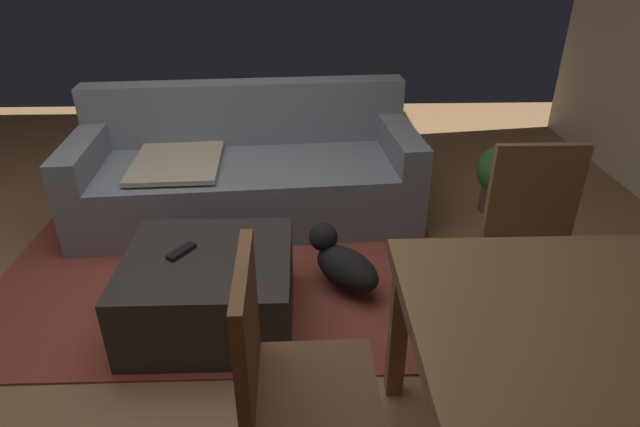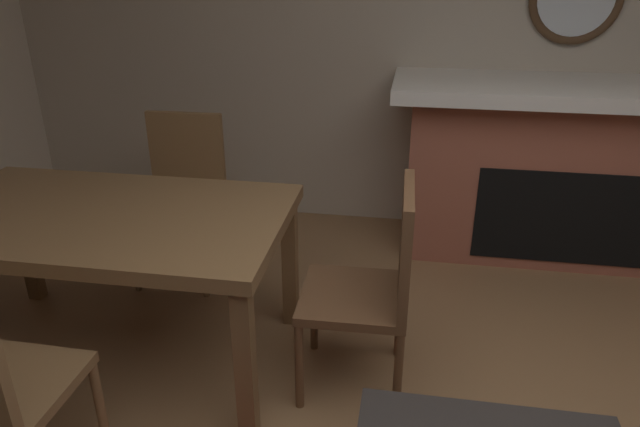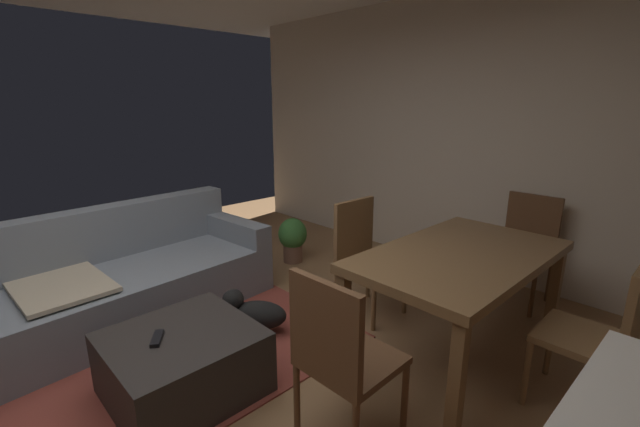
{
  "view_description": "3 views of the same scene",
  "coord_description": "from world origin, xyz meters",
  "views": [
    {
      "loc": [
        0.61,
        -2.22,
        1.77
      ],
      "look_at": [
        0.66,
        -0.68,
        0.96
      ],
      "focal_mm": 29.46,
      "sensor_mm": 36.0,
      "label": 1
    },
    {
      "loc": [
        0.42,
        1.12,
        1.74
      ],
      "look_at": [
        0.73,
        -0.74,
        0.9
      ],
      "focal_mm": 32.58,
      "sensor_mm": 36.0,
      "label": 2
    },
    {
      "loc": [
        -0.76,
        -2.16,
        1.7
      ],
      "look_at": [
        0.79,
        -0.53,
        1.09
      ],
      "focal_mm": 23.17,
      "sensor_mm": 36.0,
      "label": 3
    }
  ],
  "objects": [
    {
      "name": "tv_remote",
      "position": [
        0.0,
        -0.03,
        0.41
      ],
      "size": [
        0.13,
        0.16,
        0.02
      ],
      "primitive_type": "cube",
      "rotation": [
        0.0,
        0.0,
        -0.59
      ],
      "color": "black",
      "rests_on": "ottoman_coffee_table"
    },
    {
      "name": "couch",
      "position": [
        0.21,
        1.17,
        0.3
      ],
      "size": [
        2.34,
        1.13,
        0.86
      ],
      "color": "slate",
      "rests_on": "ground"
    },
    {
      "name": "floor",
      "position": [
        0.0,
        0.0,
        0.0
      ],
      "size": [
        7.7,
        7.7,
        0.0
      ],
      "primitive_type": "plane",
      "color": "olive"
    },
    {
      "name": "dining_chair_north",
      "position": [
        1.7,
        -0.1,
        0.52
      ],
      "size": [
        0.45,
        0.45,
        0.93
      ],
      "color": "brown",
      "rests_on": "ground"
    },
    {
      "name": "small_dog",
      "position": [
        0.81,
        0.2,
        0.18
      ],
      "size": [
        0.44,
        0.46,
        0.31
      ],
      "color": "black",
      "rests_on": "ground"
    },
    {
      "name": "dining_chair_west",
      "position": [
        0.53,
        -0.95,
        0.52
      ],
      "size": [
        0.45,
        0.45,
        0.93
      ],
      "color": "brown",
      "rests_on": "ground"
    },
    {
      "name": "area_rug",
      "position": [
        0.13,
        0.53,
        0.01
      ],
      "size": [
        2.6,
        2.0,
        0.01
      ],
      "primitive_type": "cube",
      "color": "brown",
      "rests_on": "ground"
    },
    {
      "name": "potted_plant",
      "position": [
        1.97,
        1.13,
        0.27
      ],
      "size": [
        0.31,
        0.31,
        0.49
      ],
      "color": "brown",
      "rests_on": "ground"
    },
    {
      "name": "ottoman_coffee_table",
      "position": [
        0.13,
        -0.06,
        0.2
      ],
      "size": [
        0.81,
        0.76,
        0.4
      ],
      "primitive_type": "cube",
      "color": "#2D2826",
      "rests_on": "ground"
    }
  ]
}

